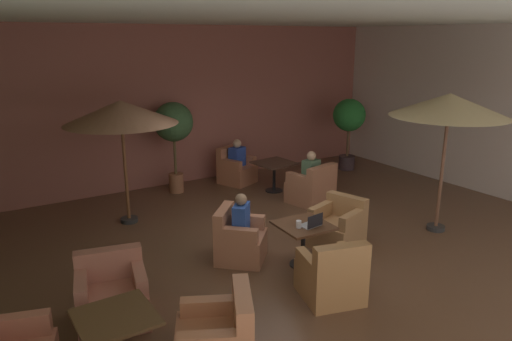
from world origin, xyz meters
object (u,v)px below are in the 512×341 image
at_px(potted_tree_mid_left, 174,126).
at_px(armchair_mid_center_east, 218,340).
at_px(armchair_mid_center_south, 112,297).
at_px(open_laptop, 312,223).
at_px(potted_tree_left_corner, 349,120).
at_px(iced_drink_cup, 299,224).
at_px(cafe_table_front_right, 274,168).
at_px(patron_by_window, 241,217).
at_px(armchair_front_left_north, 239,241).
at_px(patio_umbrella_tall_red, 121,113).
at_px(patron_with_friend, 237,155).
at_px(patio_umbrella_center_beige, 449,106).
at_px(cafe_table_front_left, 303,233).
at_px(armchair_front_left_south, 338,227).
at_px(cafe_table_mid_center, 116,329).
at_px(armchair_front_right_east, 312,188).
at_px(armchair_front_right_north, 236,170).
at_px(patron_blue_shirt, 311,169).
at_px(armchair_front_left_east, 332,277).

bearing_deg(potted_tree_mid_left, armchair_mid_center_east, -108.51).
bearing_deg(armchair_mid_center_south, open_laptop, -4.04).
bearing_deg(potted_tree_left_corner, iced_drink_cup, -139.43).
relative_size(cafe_table_front_right, patron_by_window, 1.32).
distance_m(armchair_front_left_north, open_laptop, 1.20).
height_order(patron_by_window, open_laptop, patron_by_window).
relative_size(armchair_mid_center_south, patio_umbrella_tall_red, 0.42).
bearing_deg(cafe_table_front_right, patron_with_friend, 112.44).
height_order(patio_umbrella_tall_red, patio_umbrella_center_beige, patio_umbrella_center_beige).
relative_size(armchair_mid_center_east, patio_umbrella_tall_red, 0.46).
xyz_separation_m(cafe_table_front_left, armchair_front_left_south, (0.95, 0.29, -0.21)).
xyz_separation_m(armchair_front_left_north, open_laptop, (0.78, -0.81, 0.41)).
bearing_deg(potted_tree_mid_left, cafe_table_mid_center, -118.26).
xyz_separation_m(armchair_mid_center_east, patron_with_friend, (3.40, 5.56, 0.38)).
relative_size(cafe_table_front_left, cafe_table_mid_center, 1.00).
bearing_deg(armchair_front_right_east, armchair_front_left_south, -116.49).
bearing_deg(patio_umbrella_tall_red, cafe_table_front_left, -61.35).
relative_size(armchair_front_left_south, armchair_front_right_north, 1.04).
relative_size(armchair_front_right_north, potted_tree_mid_left, 0.46).
bearing_deg(patron_by_window, armchair_front_right_north, 61.65).
xyz_separation_m(armchair_mid_center_south, potted_tree_left_corner, (7.16, 3.66, 1.00)).
distance_m(cafe_table_mid_center, patron_by_window, 2.85).
bearing_deg(cafe_table_front_left, armchair_front_left_north, 136.95).
height_order(armchair_front_left_south, cafe_table_mid_center, armchair_front_left_south).
bearing_deg(armchair_mid_center_south, patio_umbrella_center_beige, -2.48).
bearing_deg(patron_by_window, patio_umbrella_tall_red, 112.20).
distance_m(cafe_table_mid_center, open_laptop, 3.23).
relative_size(armchair_front_left_south, patron_blue_shirt, 1.44).
xyz_separation_m(cafe_table_mid_center, patio_umbrella_center_beige, (5.95, 0.74, 1.72)).
bearing_deg(patio_umbrella_center_beige, armchair_mid_center_east, -166.71).
relative_size(cafe_table_front_right, armchair_mid_center_east, 0.82).
height_order(cafe_table_mid_center, open_laptop, open_laptop).
bearing_deg(patio_umbrella_center_beige, armchair_front_left_east, -165.92).
height_order(patron_blue_shirt, patron_with_friend, patron_blue_shirt).
height_order(armchair_front_left_south, armchair_front_right_north, armchair_front_right_north).
bearing_deg(iced_drink_cup, armchair_front_right_east, 47.72).
distance_m(patron_by_window, patron_with_friend, 4.04).
xyz_separation_m(potted_tree_mid_left, patron_by_window, (-0.45, -3.67, -0.79)).
distance_m(cafe_table_mid_center, patron_blue_shirt, 5.85).
bearing_deg(armchair_mid_center_south, iced_drink_cup, -2.99).
bearing_deg(cafe_table_front_right, armchair_mid_center_east, -129.66).
xyz_separation_m(armchair_front_left_north, iced_drink_cup, (0.58, -0.75, 0.41)).
bearing_deg(armchair_front_left_south, cafe_table_front_left, -162.93).
xyz_separation_m(armchair_front_right_north, patron_blue_shirt, (0.64, -2.03, 0.42)).
xyz_separation_m(cafe_table_front_left, potted_tree_mid_left, (-0.25, 4.32, 0.98)).
relative_size(patron_blue_shirt, patron_with_friend, 1.03).
height_order(armchair_front_left_north, open_laptop, open_laptop).
bearing_deg(armchair_front_left_south, armchair_front_right_north, 85.92).
bearing_deg(cafe_table_mid_center, armchair_front_right_east, 31.85).
bearing_deg(armchair_mid_center_south, cafe_table_front_left, -1.44).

